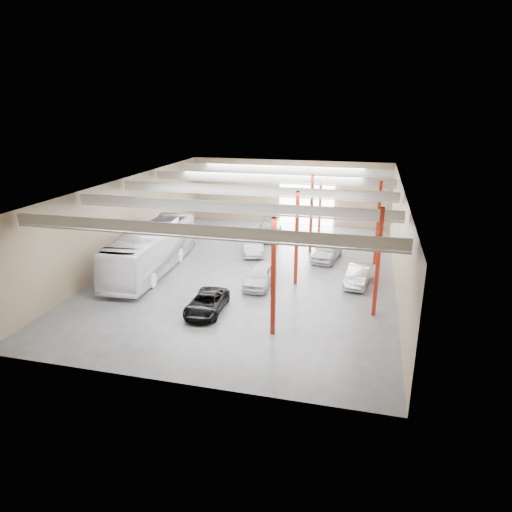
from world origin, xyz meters
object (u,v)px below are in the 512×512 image
at_px(car_row_a, 260,276).
at_px(car_row_c, 269,230).
at_px(coach_bus, 152,249).
at_px(car_right_far, 327,250).
at_px(car_row_b, 253,244).
at_px(black_sedan, 207,303).
at_px(car_right_near, 358,275).

bearing_deg(car_row_a, car_row_c, 101.05).
distance_m(coach_bus, car_right_far, 14.72).
relative_size(car_row_b, car_row_c, 0.91).
bearing_deg(car_row_b, black_sedan, -106.33).
bearing_deg(car_right_near, black_sedan, -135.01).
xyz_separation_m(car_row_a, car_row_b, (-2.51, 7.44, 0.06)).
relative_size(coach_bus, car_row_a, 2.89).
xyz_separation_m(car_right_near, car_right_far, (-2.80, 5.20, 0.10)).
xyz_separation_m(coach_bus, car_row_b, (6.60, 6.43, -0.98)).
bearing_deg(black_sedan, car_row_b, 88.68).
relative_size(black_sedan, car_row_a, 1.01).
xyz_separation_m(car_row_c, car_right_near, (9.10, -10.59, -0.08)).
distance_m(car_row_b, car_right_far, 6.69).
bearing_deg(car_row_a, car_right_near, 17.86).
height_order(black_sedan, car_right_near, car_right_near).
distance_m(coach_bus, car_right_near, 16.16).
height_order(coach_bus, car_row_a, coach_bus).
relative_size(black_sedan, car_row_c, 0.82).
bearing_deg(car_row_c, car_row_a, -88.72).
xyz_separation_m(black_sedan, car_row_b, (-0.23, 12.64, 0.19)).
height_order(black_sedan, car_row_c, car_row_c).
bearing_deg(coach_bus, car_row_b, 40.45).
relative_size(black_sedan, car_row_b, 0.91).
height_order(coach_bus, car_row_c, coach_bus).
bearing_deg(black_sedan, car_right_near, 35.70).
bearing_deg(car_row_c, black_sedan, -98.77).
distance_m(car_row_a, car_row_b, 7.85).
distance_m(black_sedan, car_right_near, 11.75).
xyz_separation_m(car_row_a, car_right_far, (4.17, 7.25, 0.06)).
distance_m(car_right_near, car_right_far, 5.91).
relative_size(car_right_near, car_right_far, 0.90).
bearing_deg(car_row_a, car_right_far, 61.56).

